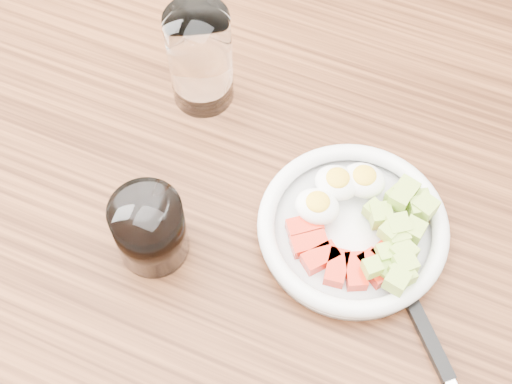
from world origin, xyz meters
TOP-DOWN VIEW (x-y plane):
  - ground at (0.00, 0.00)m, footprint 4.00×4.00m
  - dining_table at (0.00, 0.00)m, footprint 1.50×0.90m
  - bowl at (0.11, 0.02)m, footprint 0.22×0.22m
  - fork at (0.24, -0.09)m, footprint 0.16×0.18m
  - water_glass at (-0.13, 0.13)m, footprint 0.08×0.08m
  - coffee_glass at (-0.09, -0.08)m, footprint 0.08×0.08m

SIDE VIEW (x-z plane):
  - ground at x=0.00m, z-range 0.00..0.00m
  - dining_table at x=0.00m, z-range 0.28..1.05m
  - fork at x=0.24m, z-range 0.77..0.78m
  - bowl at x=0.11m, z-range 0.76..0.82m
  - coffee_glass at x=-0.09m, z-range 0.77..0.86m
  - water_glass at x=-0.13m, z-range 0.77..0.91m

